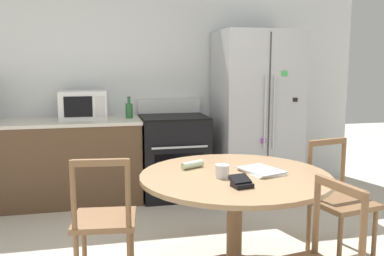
# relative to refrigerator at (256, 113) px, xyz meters

# --- Properties ---
(back_wall) EXTENTS (5.20, 0.10, 2.60)m
(back_wall) POSITION_rel_refrigerator_xyz_m (-1.19, 0.45, 0.37)
(back_wall) COLOR silver
(back_wall) RESTS_ON ground_plane
(kitchen_counter) EXTENTS (2.08, 0.64, 0.90)m
(kitchen_counter) POSITION_rel_refrigerator_xyz_m (-2.36, 0.09, -0.48)
(kitchen_counter) COLOR brown
(kitchen_counter) RESTS_ON ground_plane
(refrigerator) EXTENTS (0.89, 0.78, 1.86)m
(refrigerator) POSITION_rel_refrigerator_xyz_m (0.00, 0.00, 0.00)
(refrigerator) COLOR #B2B5BA
(refrigerator) RESTS_ON ground_plane
(oven_range) EXTENTS (0.73, 0.68, 1.08)m
(oven_range) POSITION_rel_refrigerator_xyz_m (-0.95, 0.06, -0.46)
(oven_range) COLOR black
(oven_range) RESTS_ON ground_plane
(microwave) EXTENTS (0.50, 0.35, 0.31)m
(microwave) POSITION_rel_refrigerator_xyz_m (-1.92, 0.14, 0.12)
(microwave) COLOR white
(microwave) RESTS_ON kitchen_counter
(counter_bottle) EXTENTS (0.08, 0.08, 0.24)m
(counter_bottle) POSITION_rel_refrigerator_xyz_m (-1.43, 0.13, 0.06)
(counter_bottle) COLOR #2D6B38
(counter_bottle) RESTS_ON kitchen_counter
(dining_table) EXTENTS (1.33, 1.33, 0.74)m
(dining_table) POSITION_rel_refrigerator_xyz_m (-0.86, -1.83, -0.32)
(dining_table) COLOR #997551
(dining_table) RESTS_ON ground_plane
(dining_chair_right) EXTENTS (0.50, 0.50, 0.90)m
(dining_chair_right) POSITION_rel_refrigerator_xyz_m (0.04, -1.71, -0.49)
(dining_chair_right) COLOR brown
(dining_chair_right) RESTS_ON ground_plane
(dining_chair_left) EXTENTS (0.47, 0.47, 0.90)m
(dining_chair_left) POSITION_rel_refrigerator_xyz_m (-1.76, -1.73, -0.49)
(dining_chair_left) COLOR brown
(dining_chair_left) RESTS_ON ground_plane
(candle_glass) EXTENTS (0.09, 0.09, 0.09)m
(candle_glass) POSITION_rel_refrigerator_xyz_m (-0.97, -1.89, -0.16)
(candle_glass) COLOR silver
(candle_glass) RESTS_ON dining_table
(folded_napkin) EXTENTS (0.18, 0.13, 0.05)m
(folded_napkin) POSITION_rel_refrigerator_xyz_m (-1.11, -1.59, -0.17)
(folded_napkin) COLOR beige
(folded_napkin) RESTS_ON dining_table
(wallet) EXTENTS (0.14, 0.15, 0.07)m
(wallet) POSITION_rel_refrigerator_xyz_m (-0.92, -2.13, -0.17)
(wallet) COLOR black
(wallet) RESTS_ON dining_table
(mail_stack) EXTENTS (0.30, 0.35, 0.02)m
(mail_stack) POSITION_rel_refrigerator_xyz_m (-0.66, -1.83, -0.18)
(mail_stack) COLOR white
(mail_stack) RESTS_ON dining_table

